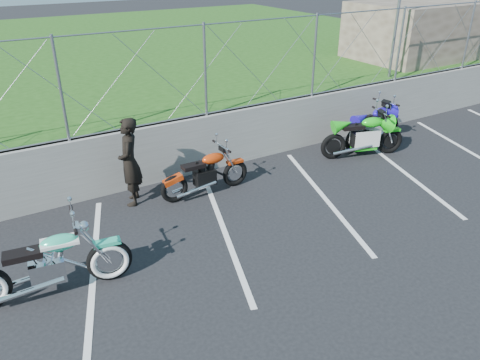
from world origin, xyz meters
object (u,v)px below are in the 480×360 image
sportbike_green (364,137)px  person_standing (130,162)px  sportbike_blue (374,127)px  cruiser_turquoise (51,266)px  naked_orange (207,175)px

sportbike_green → person_standing: size_ratio=1.18×
sportbike_blue → person_standing: bearing=171.3°
sportbike_green → person_standing: 5.76m
cruiser_turquoise → naked_orange: bearing=34.0°
naked_orange → sportbike_blue: 5.04m
cruiser_turquoise → sportbike_green: size_ratio=1.14×
cruiser_turquoise → naked_orange: (3.43, 1.67, -0.05)m
sportbike_green → sportbike_blue: bearing=46.3°
sportbike_blue → person_standing: (-6.50, 0.21, 0.42)m
naked_orange → sportbike_blue: (5.04, 0.21, 0.04)m
naked_orange → sportbike_green: bearing=-3.2°
naked_orange → person_standing: (-1.46, 0.42, 0.47)m
cruiser_turquoise → sportbike_blue: 8.67m
naked_orange → person_standing: person_standing is taller
naked_orange → person_standing: size_ratio=1.13×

